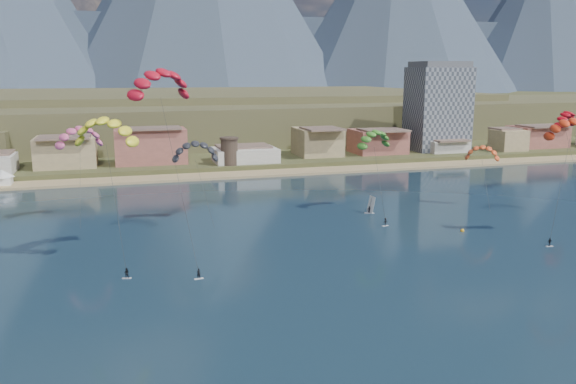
{
  "coord_description": "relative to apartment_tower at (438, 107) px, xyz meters",
  "views": [
    {
      "loc": [
        -27.17,
        -61.29,
        30.13
      ],
      "look_at": [
        0.0,
        32.0,
        10.0
      ],
      "focal_mm": 36.09,
      "sensor_mm": 36.0,
      "label": 1
    }
  ],
  "objects": [
    {
      "name": "ground",
      "position": [
        -85.0,
        -128.0,
        -17.82
      ],
      "size": [
        2400.0,
        2400.0,
        0.0
      ],
      "primitive_type": "plane",
      "color": "black",
      "rests_on": "ground"
    },
    {
      "name": "beach",
      "position": [
        -85.0,
        -22.0,
        -17.57
      ],
      "size": [
        2200.0,
        12.0,
        0.9
      ],
      "color": "tan",
      "rests_on": "ground"
    },
    {
      "name": "land",
      "position": [
        -85.0,
        432.0,
        -17.82
      ],
      "size": [
        2200.0,
        900.0,
        4.0
      ],
      "color": "#4E4D2B",
      "rests_on": "ground"
    },
    {
      "name": "foothills",
      "position": [
        -62.61,
        104.47,
        -8.74
      ],
      "size": [
        940.0,
        210.0,
        18.0
      ],
      "color": "brown",
      "rests_on": "ground"
    },
    {
      "name": "town",
      "position": [
        -125.0,
        -6.0,
        -9.82
      ],
      "size": [
        400.0,
        24.0,
        12.0
      ],
      "color": "silver",
      "rests_on": "ground"
    },
    {
      "name": "apartment_tower",
      "position": [
        0.0,
        0.0,
        0.0
      ],
      "size": [
        20.0,
        16.0,
        32.0
      ],
      "color": "gray",
      "rests_on": "ground"
    },
    {
      "name": "watchtower",
      "position": [
        -80.0,
        -14.0,
        -11.45
      ],
      "size": [
        5.82,
        5.82,
        8.6
      ],
      "color": "#47382D",
      "rests_on": "ground"
    },
    {
      "name": "kitesurfer_red",
      "position": [
        -105.67,
        -95.02,
        11.22
      ],
      "size": [
        11.96,
        17.45,
        32.4
      ],
      "color": "silver",
      "rests_on": "ground"
    },
    {
      "name": "kitesurfer_yellow",
      "position": [
        -114.32,
        -95.2,
        3.94
      ],
      "size": [
        11.36,
        13.25,
        24.5
      ],
      "color": "silver",
      "rests_on": "ground"
    },
    {
      "name": "kitesurfer_orange",
      "position": [
        -32.87,
        -102.15,
        2.73
      ],
      "size": [
        13.33,
        9.63,
        23.33
      ],
      "color": "silver",
      "rests_on": "ground"
    },
    {
      "name": "kitesurfer_green",
      "position": [
        -58.8,
        -73.63,
        -1.5
      ],
      "size": [
        9.8,
        17.6,
        20.79
      ],
      "color": "silver",
      "rests_on": "ground"
    },
    {
      "name": "distant_kite_pink",
      "position": [
        -120.08,
        -65.35,
        0.25
      ],
      "size": [
        10.73,
        7.98,
        21.16
      ],
      "color": "#262626",
      "rests_on": "ground"
    },
    {
      "name": "distant_kite_dark",
      "position": [
        -97.7,
        -72.3,
        -2.69
      ],
      "size": [
        9.99,
        6.15,
        18.36
      ],
      "color": "#262626",
      "rests_on": "ground"
    },
    {
      "name": "distant_kite_orange",
      "position": [
        -32.89,
        -75.92,
        -5.12
      ],
      "size": [
        8.15,
        7.68,
        15.69
      ],
      "color": "#262626",
      "rests_on": "ground"
    },
    {
      "name": "distant_kite_red",
      "position": [
        -2.14,
        -66.17,
        1.22
      ],
      "size": [
        9.89,
        7.86,
        21.9
      ],
      "color": "#262626",
      "rests_on": "ground"
    },
    {
      "name": "windsurfer",
      "position": [
        -60.7,
        -76.59,
        -16.64
      ],
      "size": [
        2.29,
        2.37,
        3.71
      ],
      "color": "silver",
      "rests_on": "ground"
    },
    {
      "name": "buoy",
      "position": [
        -49.64,
        -95.15,
        -17.69
      ],
      "size": [
        0.74,
        0.74,
        0.74
      ],
      "color": "#FFB01A",
      "rests_on": "ground"
    }
  ]
}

